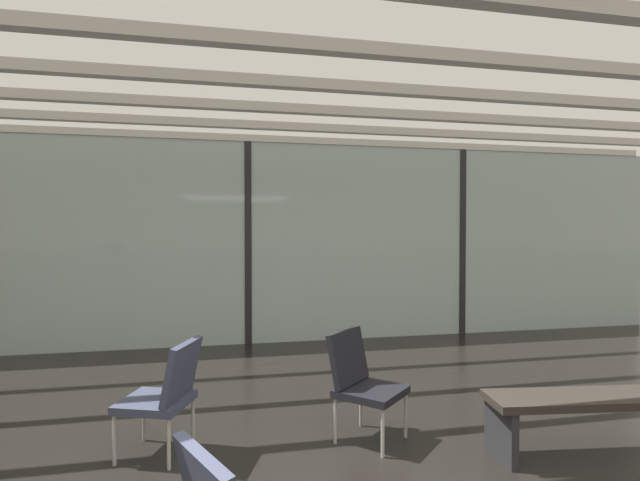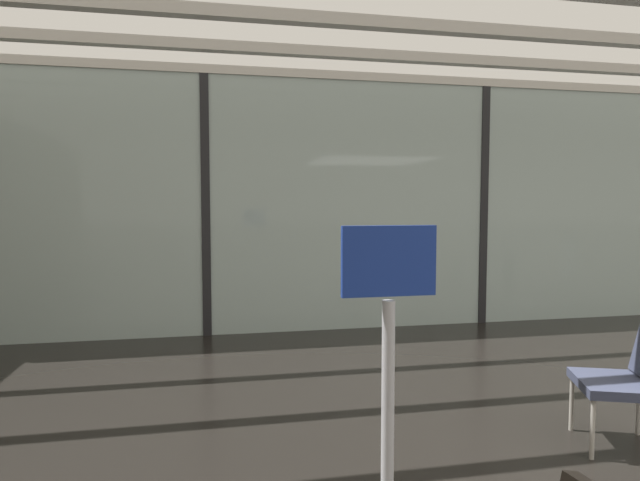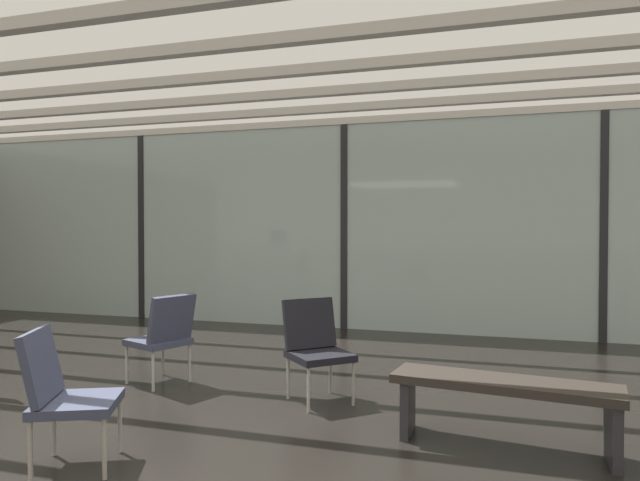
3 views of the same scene
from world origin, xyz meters
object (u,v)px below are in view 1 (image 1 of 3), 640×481
object	(u,v)px
lounge_chair_0	(166,390)
waiting_bench	(587,409)
lounge_chair_3	(361,378)
parked_airplane	(260,223)

from	to	relation	value
lounge_chair_0	waiting_bench	distance (m)	3.18
waiting_bench	lounge_chair_3	bearing A→B (deg)	-15.83
lounge_chair_0	lounge_chair_3	size ratio (longest dim) A/B	1.00
parked_airplane	waiting_bench	xyz separation A→B (m)	(1.72, -8.26, -1.51)
parked_airplane	waiting_bench	bearing A→B (deg)	-78.23
parked_airplane	waiting_bench	size ratio (longest dim) A/B	7.11
parked_airplane	lounge_chair_0	bearing A→B (deg)	-100.32
lounge_chair_0	lounge_chair_3	world-z (taller)	same
lounge_chair_0	waiting_bench	xyz separation A→B (m)	(3.10, -0.69, -0.13)
lounge_chair_0	waiting_bench	bearing A→B (deg)	98.13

